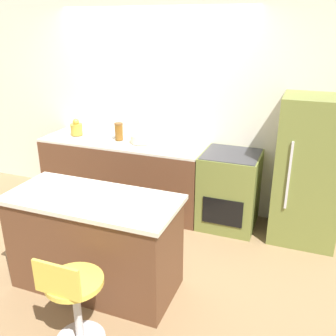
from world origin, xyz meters
name	(u,v)px	position (x,y,z in m)	size (l,w,h in m)	color
ground_plane	(135,221)	(0.00, 0.00, 0.00)	(14.00, 14.00, 0.00)	#8E704C
wall_back	(156,107)	(0.00, 0.70, 1.30)	(8.00, 0.06, 2.60)	silver
back_counter	(123,174)	(-0.32, 0.34, 0.45)	(2.14, 0.65, 0.91)	brown
kitchen_island	(95,242)	(0.20, -1.22, 0.45)	(1.53, 0.70, 0.90)	brown
oven_range	(229,190)	(1.09, 0.34, 0.45)	(0.66, 0.66, 0.91)	olive
refrigerator	(309,171)	(1.94, 0.35, 0.81)	(0.70, 0.65, 1.62)	olive
stool_chair	(74,300)	(0.43, -1.90, 0.41)	(0.43, 0.43, 0.83)	#B7B7BC
kettle	(76,128)	(-1.01, 0.37, 1.00)	(0.16, 0.16, 0.22)	#B29333
mixing_bowl	(141,138)	(-0.06, 0.37, 0.96)	(0.27, 0.27, 0.10)	beige
canister_jar	(119,132)	(-0.37, 0.37, 1.02)	(0.11, 0.11, 0.22)	brown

